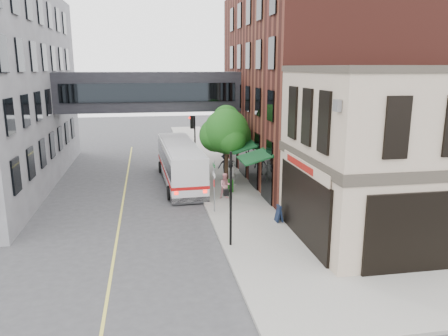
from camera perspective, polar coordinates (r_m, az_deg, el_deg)
name	(u,v)px	position (r m, az deg, el deg)	size (l,w,h in m)	color
ground	(230,267)	(19.24, 0.81, -12.77)	(120.00, 120.00, 0.00)	#38383A
sidewalk_main	(221,181)	(32.53, -0.36, -1.72)	(4.00, 60.00, 0.15)	gray
corner_building	(403,155)	(22.99, 22.39, 1.62)	(10.19, 8.12, 8.45)	tan
brick_building	(322,86)	(34.66, 12.68, 10.46)	(13.76, 18.00, 14.00)	#512019
skyway_bridge	(150,92)	(35.05, -9.71, 9.82)	(14.00, 3.18, 3.00)	black
traffic_signal_near	(230,187)	(20.09, 0.80, -2.54)	(0.44, 0.22, 4.60)	black
traffic_signal_far	(193,132)	(34.56, -4.06, 4.65)	(0.53, 0.28, 4.50)	black
street_sign_pole	(214,182)	(25.12, -1.29, -1.81)	(0.08, 0.75, 3.00)	gray
street_tree	(226,131)	(31.04, 0.23, 4.79)	(3.80, 3.20, 5.60)	#382619
lane_marking	(123,203)	(28.33, -13.10, -4.48)	(0.12, 40.00, 0.01)	#D8CC4C
bus	(180,162)	(32.01, -5.76, 0.84)	(2.99, 10.94, 2.92)	silver
pedestrian_a	(233,173)	(31.01, 1.16, -0.68)	(0.63, 0.41, 1.72)	beige
pedestrian_b	(226,186)	(27.86, 0.21, -2.35)	(0.80, 0.62, 1.65)	pink
pedestrian_c	(225,165)	(33.43, 0.19, 0.40)	(1.16, 0.67, 1.79)	black
newspaper_box	(230,186)	(29.43, 0.76, -2.33)	(0.42, 0.37, 0.83)	#185A14
sandwich_board	(279,213)	(24.05, 7.19, -5.91)	(0.33, 0.51, 0.91)	black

